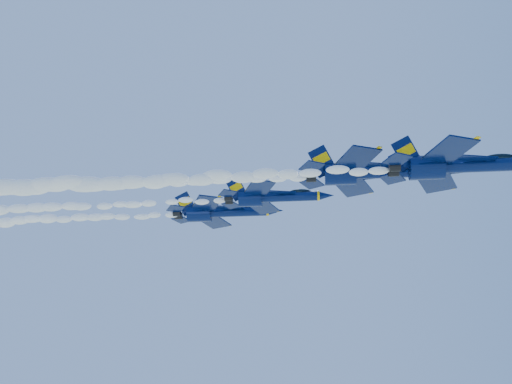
# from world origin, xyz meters

# --- Properties ---
(jet_lead) EXTENTS (16.46, 13.50, 6.12)m
(jet_lead) POSITION_xyz_m (16.44, -13.93, 148.95)
(jet_lead) COLOR #04113B
(smoke_trail_jet_lead) EXTENTS (43.15, 1.97, 1.77)m
(smoke_trail_jet_lead) POSITION_xyz_m (-12.17, -13.93, 148.53)
(smoke_trail_jet_lead) COLOR white
(jet_second) EXTENTS (16.72, 13.72, 6.21)m
(jet_second) POSITION_xyz_m (8.05, -7.47, 151.63)
(jet_second) COLOR #04113B
(smoke_trail_jet_second) EXTENTS (43.15, 2.00, 1.80)m
(smoke_trail_jet_second) POSITION_xyz_m (-20.67, -7.47, 151.20)
(smoke_trail_jet_second) COLOR white
(jet_third) EXTENTS (15.02, 12.32, 5.58)m
(jet_third) POSITION_xyz_m (-3.95, 6.29, 154.86)
(jet_third) COLOR #04113B
(smoke_trail_jet_third) EXTENTS (43.15, 1.79, 1.61)m
(smoke_trail_jet_third) POSITION_xyz_m (-31.94, 6.29, 154.45)
(smoke_trail_jet_third) COLOR white
(jet_fourth) EXTENTS (16.74, 13.73, 6.22)m
(jet_fourth) POSITION_xyz_m (-12.21, 15.04, 156.44)
(jet_fourth) COLOR #04113B
(smoke_trail_jet_fourth) EXTENTS (43.15, 2.00, 1.80)m
(smoke_trail_jet_fourth) POSITION_xyz_m (-40.94, 15.04, 156.01)
(smoke_trail_jet_fourth) COLOR white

